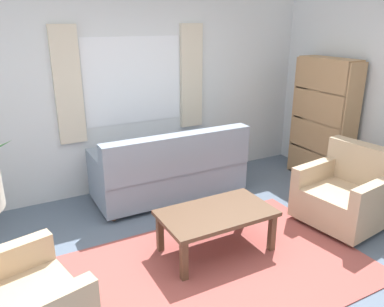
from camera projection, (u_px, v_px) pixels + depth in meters
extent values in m
plane|color=slate|center=(223.00, 268.00, 3.55)|extent=(6.24, 6.24, 0.00)
cube|color=silver|center=(132.00, 92.00, 5.00)|extent=(5.32, 0.12, 2.60)
cube|color=white|center=(133.00, 81.00, 4.90)|extent=(1.30, 0.01, 1.10)
cube|color=beige|center=(68.00, 86.00, 4.50)|extent=(0.32, 0.06, 1.40)
cube|color=beige|center=(191.00, 77.00, 5.24)|extent=(0.32, 0.06, 1.40)
cube|color=#9E4C47|center=(223.00, 267.00, 3.55)|extent=(2.69, 1.81, 0.01)
cube|color=gray|center=(169.00, 178.00, 4.95)|extent=(1.90, 0.80, 0.38)
cube|color=gray|center=(179.00, 154.00, 4.54)|extent=(1.90, 0.20, 0.48)
cube|color=gray|center=(226.00, 145.00, 5.23)|extent=(0.16, 0.80, 0.24)
cube|color=gray|center=(101.00, 167.00, 4.46)|extent=(0.16, 0.80, 0.24)
cylinder|color=brown|center=(212.00, 174.00, 5.65)|extent=(0.06, 0.06, 0.06)
cylinder|color=brown|center=(99.00, 198.00, 4.89)|extent=(0.06, 0.06, 0.06)
cylinder|color=brown|center=(235.00, 189.00, 5.15)|extent=(0.06, 0.06, 0.06)
cylinder|color=brown|center=(114.00, 218.00, 4.39)|extent=(0.06, 0.06, 0.06)
cylinder|color=brown|center=(50.00, 301.00, 3.09)|extent=(0.05, 0.05, 0.06)
cube|color=tan|center=(342.00, 204.00, 4.25)|extent=(0.90, 0.94, 0.36)
cube|color=tan|center=(364.00, 164.00, 4.30)|extent=(0.29, 0.86, 0.46)
cube|color=tan|center=(318.00, 171.00, 4.43)|extent=(0.81, 0.23, 0.22)
cube|color=tan|center=(377.00, 192.00, 3.88)|extent=(0.81, 0.23, 0.22)
cylinder|color=brown|center=(297.00, 217.00, 4.41)|extent=(0.05, 0.05, 0.06)
cylinder|color=brown|center=(350.00, 244.00, 3.89)|extent=(0.05, 0.05, 0.06)
cylinder|color=brown|center=(331.00, 202.00, 4.76)|extent=(0.05, 0.05, 0.06)
cylinder|color=brown|center=(383.00, 225.00, 4.24)|extent=(0.05, 0.05, 0.06)
cube|color=brown|center=(216.00, 213.00, 3.69)|extent=(1.10, 0.64, 0.04)
cube|color=brown|center=(184.00, 261.00, 3.32)|extent=(0.06, 0.06, 0.40)
cube|color=brown|center=(272.00, 233.00, 3.76)|extent=(0.06, 0.06, 0.40)
cube|color=brown|center=(160.00, 233.00, 3.76)|extent=(0.06, 0.06, 0.40)
cube|color=brown|center=(241.00, 211.00, 4.19)|extent=(0.06, 0.06, 0.40)
cube|color=#A87F56|center=(349.00, 129.00, 4.93)|extent=(0.30, 0.04, 1.70)
cube|color=#A87F56|center=(300.00, 115.00, 5.67)|extent=(0.30, 0.04, 1.70)
cube|color=#A87F56|center=(316.00, 123.00, 5.24)|extent=(0.02, 0.90, 1.70)
cube|color=#A87F56|center=(316.00, 177.00, 5.58)|extent=(0.30, 0.86, 0.02)
cube|color=#A87F56|center=(320.00, 150.00, 5.44)|extent=(0.30, 0.86, 0.02)
cube|color=#A87F56|center=(323.00, 121.00, 5.30)|extent=(0.30, 0.86, 0.02)
cube|color=#A87F56|center=(327.00, 91.00, 5.15)|extent=(0.30, 0.86, 0.02)
cube|color=#A87F56|center=(331.00, 58.00, 5.01)|extent=(0.30, 0.86, 0.02)
cube|color=#335199|center=(340.00, 149.00, 5.11)|extent=(0.27, 0.07, 0.21)
cube|color=#7F478C|center=(335.00, 147.00, 5.18)|extent=(0.24, 0.07, 0.21)
cube|color=orange|center=(331.00, 146.00, 5.25)|extent=(0.25, 0.07, 0.21)
cube|color=#B23833|center=(326.00, 141.00, 5.31)|extent=(0.24, 0.10, 0.30)
cube|color=#B23833|center=(320.00, 141.00, 5.40)|extent=(0.23, 0.08, 0.25)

